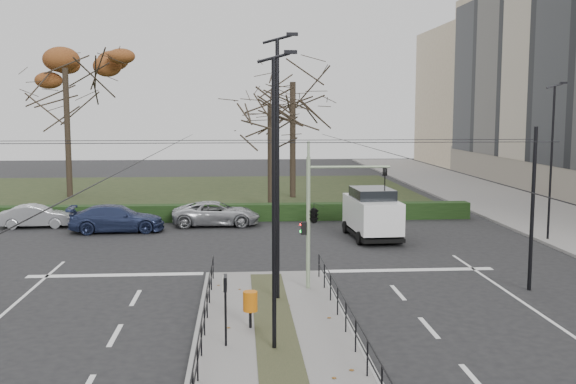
% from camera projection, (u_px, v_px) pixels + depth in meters
% --- Properties ---
extents(ground, '(140.00, 140.00, 0.00)m').
position_uv_depth(ground, '(271.00, 312.00, 22.10)').
color(ground, black).
rests_on(ground, ground).
extents(median_island, '(4.40, 15.00, 0.14)m').
position_uv_depth(median_island, '(276.00, 335.00, 19.62)').
color(median_island, slate).
rests_on(median_island, ground).
extents(sidewalk_east, '(8.00, 90.00, 0.14)m').
position_uv_depth(sidewalk_east, '(523.00, 208.00, 45.18)').
color(sidewalk_east, slate).
rests_on(sidewalk_east, ground).
extents(park, '(38.00, 26.00, 0.10)m').
position_uv_depth(park, '(176.00, 193.00, 53.34)').
color(park, black).
rests_on(park, ground).
extents(hedge, '(38.00, 1.00, 1.00)m').
position_uv_depth(hedge, '(156.00, 213.00, 40.02)').
color(hedge, black).
rests_on(hedge, ground).
extents(median_railing, '(4.14, 13.24, 0.92)m').
position_uv_depth(median_railing, '(276.00, 306.00, 19.41)').
color(median_railing, black).
rests_on(median_railing, median_island).
extents(catenary, '(20.00, 34.00, 6.00)m').
position_uv_depth(catenary, '(269.00, 202.00, 23.29)').
color(catenary, black).
rests_on(catenary, ground).
extents(traffic_light, '(3.26, 1.87, 4.79)m').
position_uv_depth(traffic_light, '(316.00, 212.00, 24.21)').
color(traffic_light, gray).
rests_on(traffic_light, median_island).
extents(litter_bin, '(0.43, 0.43, 1.11)m').
position_uv_depth(litter_bin, '(250.00, 302.00, 19.94)').
color(litter_bin, black).
rests_on(litter_bin, median_island).
extents(info_panel, '(0.11, 0.51, 1.96)m').
position_uv_depth(info_panel, '(225.00, 291.00, 18.32)').
color(info_panel, black).
rests_on(info_panel, median_island).
extents(streetlamp_median_near, '(0.67, 0.14, 7.98)m').
position_uv_depth(streetlamp_median_near, '(275.00, 201.00, 17.81)').
color(streetlamp_median_near, black).
rests_on(streetlamp_median_near, median_island).
extents(streetlamp_median_far, '(0.75, 0.15, 8.98)m').
position_uv_depth(streetlamp_median_far, '(278.00, 166.00, 22.63)').
color(streetlamp_median_far, black).
rests_on(streetlamp_median_far, median_island).
extents(streetlamp_sidewalk, '(0.65, 0.13, 7.83)m').
position_uv_depth(streetlamp_sidewalk, '(552.00, 160.00, 33.48)').
color(streetlamp_sidewalk, black).
rests_on(streetlamp_sidewalk, sidewalk_east).
extents(parked_car_second, '(4.00, 1.67, 1.29)m').
position_uv_depth(parked_car_second, '(36.00, 216.00, 38.00)').
color(parked_car_second, '#95979C').
rests_on(parked_car_second, ground).
extents(parked_car_third, '(5.20, 2.39, 1.47)m').
position_uv_depth(parked_car_third, '(117.00, 218.00, 36.60)').
color(parked_car_third, '#212A4D').
rests_on(parked_car_third, ground).
extents(parked_car_fourth, '(5.01, 2.32, 1.39)m').
position_uv_depth(parked_car_fourth, '(216.00, 214.00, 38.63)').
color(parked_car_fourth, '#95979C').
rests_on(parked_car_fourth, ground).
extents(white_van, '(2.48, 5.09, 2.61)m').
position_uv_depth(white_van, '(372.00, 212.00, 34.71)').
color(white_van, silver).
rests_on(white_van, ground).
extents(rust_tree, '(9.45, 9.45, 12.63)m').
position_uv_depth(rust_tree, '(65.00, 68.00, 49.71)').
color(rust_tree, black).
rests_on(rust_tree, park).
extents(bare_tree_center, '(7.50, 7.50, 11.40)m').
position_uv_depth(bare_tree_center, '(293.00, 90.00, 49.76)').
color(bare_tree_center, black).
rests_on(bare_tree_center, park).
extents(bare_tree_near, '(5.86, 5.86, 9.17)m').
position_uv_depth(bare_tree_near, '(271.00, 112.00, 44.84)').
color(bare_tree_near, black).
rests_on(bare_tree_near, park).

